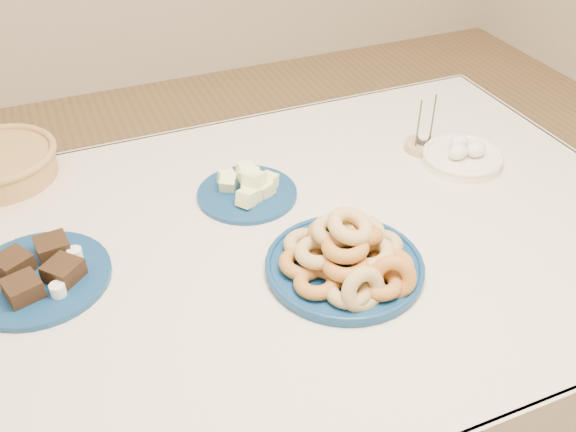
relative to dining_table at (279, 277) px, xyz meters
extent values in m
cylinder|color=brown|center=(0.70, 0.40, -0.28)|extent=(0.06, 0.06, 0.72)
cube|color=silver|center=(0.00, 0.00, 0.10)|extent=(1.70, 1.10, 0.02)
cube|color=silver|center=(0.00, 0.55, -0.03)|extent=(1.70, 0.01, 0.28)
cube|color=silver|center=(0.85, 0.00, -0.03)|extent=(0.01, 1.10, 0.28)
cylinder|color=navy|center=(0.09, -0.14, 0.11)|extent=(0.33, 0.33, 0.02)
torus|color=navy|center=(0.09, -0.14, 0.12)|extent=(0.33, 0.33, 0.01)
torus|color=#B2894A|center=(0.17, -0.13, 0.14)|extent=(0.09, 0.10, 0.03)
torus|color=#9F5C23|center=(0.14, -0.07, 0.14)|extent=(0.13, 0.13, 0.03)
torus|color=#9F5C23|center=(0.09, -0.05, 0.14)|extent=(0.11, 0.11, 0.03)
torus|color=#B2894A|center=(0.03, -0.07, 0.14)|extent=(0.12, 0.12, 0.03)
torus|color=#9F5C23|center=(0.00, -0.12, 0.14)|extent=(0.11, 0.11, 0.04)
torus|color=#9F5C23|center=(0.01, -0.18, 0.14)|extent=(0.13, 0.13, 0.04)
torus|color=#B2894A|center=(0.05, -0.22, 0.14)|extent=(0.13, 0.13, 0.03)
torus|color=#9F5C23|center=(0.11, -0.23, 0.14)|extent=(0.10, 0.10, 0.03)
torus|color=#9F5C23|center=(0.16, -0.19, 0.14)|extent=(0.09, 0.09, 0.04)
torus|color=#B2894A|center=(0.14, -0.11, 0.16)|extent=(0.13, 0.13, 0.05)
torus|color=#9F5C23|center=(0.08, -0.09, 0.16)|extent=(0.13, 0.13, 0.04)
torus|color=#B2894A|center=(0.03, -0.13, 0.16)|extent=(0.13, 0.13, 0.03)
torus|color=#9F5C23|center=(0.06, -0.19, 0.16)|extent=(0.11, 0.11, 0.04)
torus|color=#B2894A|center=(0.12, -0.18, 0.16)|extent=(0.12, 0.12, 0.05)
torus|color=#9F5C23|center=(0.11, -0.14, 0.19)|extent=(0.13, 0.13, 0.06)
torus|color=#B2894A|center=(0.07, -0.11, 0.19)|extent=(0.13, 0.13, 0.03)
torus|color=#9F5C23|center=(0.07, -0.16, 0.19)|extent=(0.13, 0.13, 0.03)
torus|color=#B2894A|center=(0.09, -0.14, 0.22)|extent=(0.13, 0.13, 0.06)
torus|color=#B2894A|center=(0.07, -0.25, 0.15)|extent=(0.10, 0.07, 0.10)
torus|color=#9F5C23|center=(0.13, -0.24, 0.15)|extent=(0.11, 0.10, 0.10)
cylinder|color=navy|center=(-0.01, 0.18, 0.11)|extent=(0.25, 0.25, 0.01)
cube|color=#E6F39A|center=(-0.04, 0.22, 0.14)|extent=(0.04, 0.05, 0.05)
cube|color=#E6F39A|center=(-0.02, 0.13, 0.14)|extent=(0.06, 0.05, 0.04)
cube|color=#E6F39A|center=(0.00, 0.17, 0.16)|extent=(0.05, 0.06, 0.05)
cube|color=#E6F39A|center=(0.00, 0.16, 0.16)|extent=(0.06, 0.05, 0.04)
cube|color=#E6F39A|center=(-0.01, 0.15, 0.14)|extent=(0.04, 0.04, 0.04)
cube|color=#E6F39A|center=(0.03, 0.16, 0.14)|extent=(0.05, 0.05, 0.05)
cube|color=#E6F39A|center=(0.05, 0.18, 0.14)|extent=(0.05, 0.05, 0.04)
cube|color=#E6F39A|center=(-0.04, 0.21, 0.14)|extent=(0.05, 0.06, 0.05)
cube|color=#E6F39A|center=(0.02, 0.16, 0.14)|extent=(0.04, 0.04, 0.04)
cube|color=#E6F39A|center=(0.00, 0.18, 0.16)|extent=(0.06, 0.06, 0.05)
cube|color=#E6F39A|center=(0.01, 0.16, 0.16)|extent=(0.05, 0.06, 0.05)
cube|color=#E6F39A|center=(0.00, 0.20, 0.16)|extent=(0.04, 0.04, 0.05)
cylinder|color=navy|center=(-0.49, 0.07, 0.11)|extent=(0.37, 0.37, 0.01)
cube|color=black|center=(-0.51, 0.02, 0.14)|extent=(0.08, 0.08, 0.04)
cube|color=black|center=(-0.44, 0.04, 0.14)|extent=(0.09, 0.09, 0.04)
cube|color=black|center=(-0.52, 0.10, 0.14)|extent=(0.08, 0.08, 0.04)
cube|color=black|center=(-0.45, 0.12, 0.14)|extent=(0.07, 0.07, 0.04)
cylinder|color=white|center=(-0.45, -0.01, 0.13)|extent=(0.04, 0.04, 0.02)
cylinder|color=white|center=(-0.41, 0.09, 0.13)|extent=(0.04, 0.04, 0.02)
cylinder|color=tan|center=(0.49, 0.20, 0.12)|extent=(0.11, 0.11, 0.02)
cylinder|color=#3F3F44|center=(0.49, 0.20, 0.13)|extent=(0.04, 0.04, 0.01)
cylinder|color=white|center=(0.49, 0.20, 0.14)|extent=(0.03, 0.03, 0.01)
cylinder|color=#3F3F44|center=(0.46, 0.20, 0.19)|extent=(0.01, 0.01, 0.13)
cylinder|color=#3F3F44|center=(0.51, 0.21, 0.19)|extent=(0.01, 0.01, 0.13)
cylinder|color=white|center=(0.54, 0.11, 0.12)|extent=(0.20, 0.20, 0.03)
torus|color=white|center=(0.54, 0.11, 0.13)|extent=(0.21, 0.21, 0.01)
ellipsoid|color=white|center=(0.51, 0.10, 0.15)|extent=(0.05, 0.04, 0.04)
ellipsoid|color=white|center=(0.56, 0.09, 0.15)|extent=(0.05, 0.04, 0.04)
ellipsoid|color=white|center=(0.54, 0.14, 0.15)|extent=(0.05, 0.04, 0.04)
camera|label=1|loc=(-0.39, -0.99, 0.97)|focal=40.00mm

